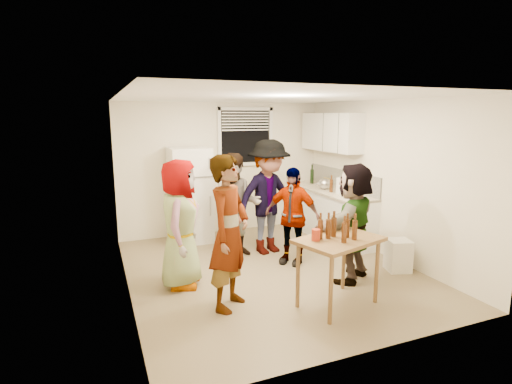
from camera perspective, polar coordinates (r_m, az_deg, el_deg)
name	(u,v)px	position (r m, az deg, el deg)	size (l,w,h in m)	color
room	(271,270)	(6.02, 2.09, -11.12)	(4.00, 4.50, 2.50)	white
window	(246,137)	(7.81, -1.49, 7.90)	(1.12, 0.10, 1.06)	white
refrigerator	(190,195)	(7.27, -9.41, -0.41)	(0.70, 0.70, 1.70)	white
counter_lower	(328,214)	(7.63, 10.25, -3.14)	(0.60, 2.20, 0.86)	white
countertop	(329,191)	(7.53, 10.37, 0.18)	(0.64, 2.22, 0.04)	beige
backsplash	(342,179)	(7.66, 12.22, 1.80)	(0.03, 2.20, 0.36)	#B0ADA1
upper_cabinets	(331,132)	(7.65, 10.66, 8.41)	(0.34, 1.60, 0.70)	white
kettle	(325,189)	(7.56, 9.78, 0.40)	(0.27, 0.22, 0.22)	silver
paper_towel	(339,193)	(7.21, 11.82, -0.18)	(0.13, 0.13, 0.27)	white
wine_bottle	(312,183)	(8.16, 7.97, 1.21)	(0.07, 0.07, 0.29)	black
beer_bottle_counter	(331,192)	(7.29, 10.66, -0.02)	(0.06, 0.06, 0.23)	#47230C
blue_cup	(347,197)	(6.92, 12.83, -0.69)	(0.10, 0.10, 0.13)	blue
picture_frame	(327,181)	(7.98, 10.12, 1.49)	(0.02, 0.18, 0.15)	gold
trash_bin	(398,254)	(6.28, 19.67, -8.37)	(0.32, 0.32, 0.47)	silver
serving_table	(337,304)	(5.12, 11.44, -15.45)	(0.99, 0.66, 0.83)	brown
beer_bottle_table	(347,237)	(4.87, 12.85, -6.33)	(0.06, 0.06, 0.22)	#47230C
red_cup	(316,240)	(4.69, 8.52, -6.85)	(0.10, 0.10, 0.13)	#AE2E15
guest_grey	(182,285)	(5.63, -10.50, -12.90)	(0.83, 1.71, 0.54)	gray
guest_stripe	(230,306)	(5.00, -3.73, -15.92)	(0.67, 1.82, 0.44)	#141933
guest_back_left	(237,254)	(6.67, -2.78, -8.90)	(0.81, 1.67, 0.63)	brown
guest_back_right	(268,252)	(6.78, 1.76, -8.54)	(1.21, 1.88, 0.70)	#3F3F44
guest_black	(291,262)	(6.34, 5.04, -10.00)	(0.88, 1.50, 0.37)	black
guest_orange	(351,279)	(5.88, 13.38, -11.97)	(1.52, 1.64, 0.48)	#C75C3C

